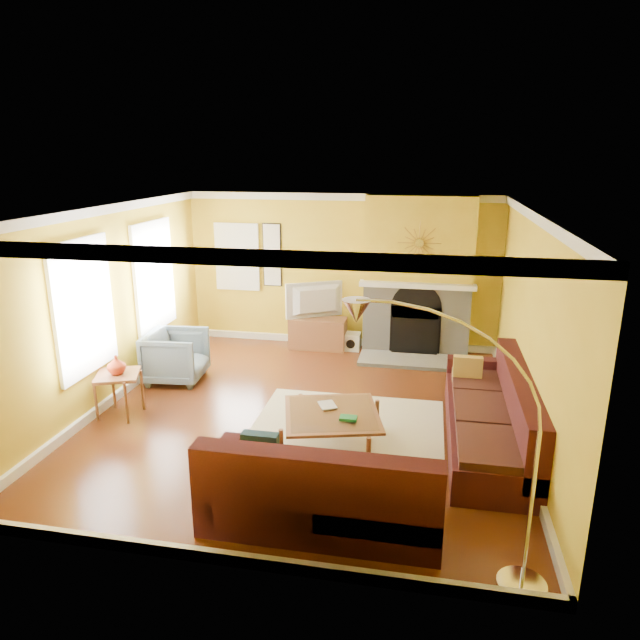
% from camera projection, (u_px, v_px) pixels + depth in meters
% --- Properties ---
extents(floor, '(5.50, 6.00, 0.02)m').
position_uv_depth(floor, '(305.00, 414.00, 7.64)').
color(floor, brown).
rests_on(floor, ground).
extents(ceiling, '(5.50, 6.00, 0.02)m').
position_uv_depth(ceiling, '(304.00, 209.00, 6.87)').
color(ceiling, white).
rests_on(ceiling, ground).
extents(wall_back, '(5.50, 0.02, 2.70)m').
position_uv_depth(wall_back, '(341.00, 271.00, 10.09)').
color(wall_back, gold).
rests_on(wall_back, ground).
extents(wall_front, '(5.50, 0.02, 2.70)m').
position_uv_depth(wall_front, '(221.00, 422.00, 4.42)').
color(wall_front, gold).
rests_on(wall_front, ground).
extents(wall_left, '(0.02, 6.00, 2.70)m').
position_uv_depth(wall_left, '(107.00, 306.00, 7.76)').
color(wall_left, gold).
rests_on(wall_left, ground).
extents(wall_right, '(0.02, 6.00, 2.70)m').
position_uv_depth(wall_right, '(532.00, 329.00, 6.75)').
color(wall_right, gold).
rests_on(wall_right, ground).
extents(baseboard, '(5.50, 6.00, 0.12)m').
position_uv_depth(baseboard, '(305.00, 410.00, 7.62)').
color(baseboard, white).
rests_on(baseboard, floor).
extents(crown_molding, '(5.50, 6.00, 0.12)m').
position_uv_depth(crown_molding, '(304.00, 215.00, 6.89)').
color(crown_molding, white).
rests_on(crown_molding, ceiling).
extents(window_left_near, '(0.06, 1.22, 1.72)m').
position_uv_depth(window_left_near, '(153.00, 276.00, 8.93)').
color(window_left_near, white).
rests_on(window_left_near, wall_left).
extents(window_left_far, '(0.06, 1.22, 1.72)m').
position_uv_depth(window_left_far, '(83.00, 307.00, 7.14)').
color(window_left_far, white).
rests_on(window_left_far, wall_left).
extents(window_back, '(0.82, 0.06, 1.22)m').
position_uv_depth(window_back, '(237.00, 257.00, 10.33)').
color(window_back, white).
rests_on(window_back, wall_back).
extents(wall_art, '(0.34, 0.04, 1.14)m').
position_uv_depth(wall_art, '(272.00, 255.00, 10.21)').
color(wall_art, white).
rests_on(wall_art, wall_back).
extents(fireplace, '(1.80, 0.40, 2.70)m').
position_uv_depth(fireplace, '(418.00, 276.00, 9.65)').
color(fireplace, gray).
rests_on(fireplace, floor).
extents(mantel, '(1.92, 0.22, 0.08)m').
position_uv_depth(mantel, '(417.00, 285.00, 9.45)').
color(mantel, white).
rests_on(mantel, fireplace).
extents(hearth, '(1.80, 0.70, 0.06)m').
position_uv_depth(hearth, '(413.00, 361.00, 9.50)').
color(hearth, gray).
rests_on(hearth, floor).
extents(sunburst, '(0.70, 0.04, 0.70)m').
position_uv_depth(sunburst, '(419.00, 243.00, 9.26)').
color(sunburst, olive).
rests_on(sunburst, fireplace).
extents(rug, '(2.40, 1.80, 0.02)m').
position_uv_depth(rug, '(349.00, 423.00, 7.34)').
color(rug, beige).
rests_on(rug, floor).
extents(sectional_sofa, '(3.20, 3.73, 0.90)m').
position_uv_depth(sectional_sofa, '(388.00, 418.00, 6.51)').
color(sectional_sofa, '#3D1315').
rests_on(sectional_sofa, floor).
extents(coffee_table, '(1.33, 1.33, 0.43)m').
position_uv_depth(coffee_table, '(332.00, 429.00, 6.76)').
color(coffee_table, white).
rests_on(coffee_table, floor).
extents(media_console, '(1.00, 0.45, 0.55)m').
position_uv_depth(media_console, '(318.00, 333.00, 10.16)').
color(media_console, brown).
rests_on(media_console, floor).
extents(tv, '(1.04, 0.67, 0.64)m').
position_uv_depth(tv, '(318.00, 301.00, 9.99)').
color(tv, black).
rests_on(tv, media_console).
extents(subwoofer, '(0.30, 0.30, 0.30)m').
position_uv_depth(subwoofer, '(352.00, 341.00, 10.10)').
color(subwoofer, white).
rests_on(subwoofer, floor).
extents(armchair, '(0.93, 0.90, 0.78)m').
position_uv_depth(armchair, '(176.00, 356.00, 8.66)').
color(armchair, slate).
rests_on(armchair, floor).
extents(side_table, '(0.69, 0.69, 0.59)m').
position_uv_depth(side_table, '(120.00, 394.00, 7.52)').
color(side_table, brown).
rests_on(side_table, floor).
extents(vase, '(0.25, 0.25, 0.25)m').
position_uv_depth(vase, '(116.00, 365.00, 7.40)').
color(vase, red).
rests_on(vase, side_table).
extents(book, '(0.28, 0.31, 0.02)m').
position_uv_depth(book, '(320.00, 406.00, 6.82)').
color(book, white).
rests_on(book, coffee_table).
extents(arc_lamp, '(1.46, 0.36, 2.32)m').
position_uv_depth(arc_lamp, '(450.00, 452.00, 4.35)').
color(arc_lamp, silver).
rests_on(arc_lamp, floor).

